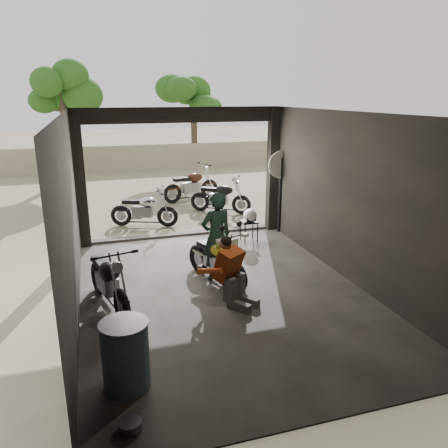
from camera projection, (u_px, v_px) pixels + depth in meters
ground at (223, 293)px, 8.00m from camera, size 80.00×80.00×0.00m
garage at (214, 218)px, 8.14m from camera, size 7.00×7.13×3.20m
boundary_wall at (137, 157)px, 20.65m from camera, size 18.00×0.30×1.20m
tree_left at (61, 81)px, 17.47m from camera, size 2.20×2.20×5.60m
tree_right at (193, 92)px, 20.59m from camera, size 2.20×2.20×5.00m
main_bike at (216, 256)px, 8.32m from camera, size 1.18×1.71×1.05m
left_bike at (108, 277)px, 7.28m from camera, size 1.09×1.80×1.14m
outside_bike_a at (144, 207)px, 11.84m from camera, size 1.75×1.20×1.10m
outside_bike_b at (191, 183)px, 14.71m from camera, size 1.97×1.27×1.23m
outside_bike_c at (220, 195)px, 13.21m from camera, size 1.77×1.51×1.13m
rider at (216, 237)px, 8.34m from camera, size 0.71×0.54×1.75m
mechanic at (235, 274)px, 7.35m from camera, size 0.96×1.01×1.18m
stool at (249, 224)px, 10.63m from camera, size 0.39×0.39×0.53m
helmet at (250, 215)px, 10.51m from camera, size 0.40×0.41×0.32m
oil_drum at (126, 356)px, 5.29m from camera, size 0.70×0.70×0.89m
sign_post at (281, 179)px, 11.08m from camera, size 0.71×0.08×2.14m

